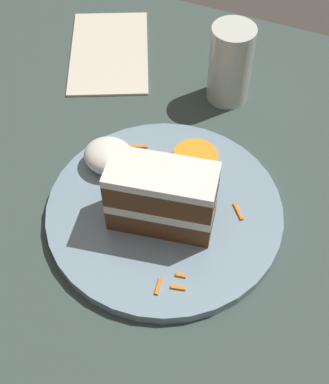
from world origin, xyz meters
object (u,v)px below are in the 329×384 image
at_px(plate, 164,211).
at_px(cake_slice, 162,197).
at_px(cream_dollop, 109,156).
at_px(menu_card, 109,52).
at_px(orange_garnish, 196,157).
at_px(drinking_glass, 230,69).

bearing_deg(plate, cake_slice, 102.70).
distance_m(cream_dollop, menu_card, 0.26).
height_order(cake_slice, cream_dollop, cake_slice).
height_order(plate, menu_card, plate).
xyz_separation_m(orange_garnish, menu_card, (0.22, -0.18, -0.02)).
distance_m(plate, drinking_glass, 0.25).
xyz_separation_m(plate, orange_garnish, (-0.01, -0.09, 0.01)).
height_order(cream_dollop, orange_garnish, cream_dollop).
bearing_deg(cake_slice, orange_garnish, -11.48).
height_order(plate, cake_slice, cake_slice).
relative_size(orange_garnish, menu_card, 0.29).
bearing_deg(cream_dollop, cake_slice, 150.90).
relative_size(plate, cake_slice, 2.23).
bearing_deg(orange_garnish, drinking_glass, -87.80).
relative_size(cream_dollop, orange_garnish, 1.09).
height_order(plate, orange_garnish, orange_garnish).
xyz_separation_m(cream_dollop, menu_card, (0.12, -0.23, -0.03)).
distance_m(cake_slice, drinking_glass, 0.26).
xyz_separation_m(plate, cream_dollop, (0.10, -0.04, 0.03)).
bearing_deg(plate, menu_card, -51.68).
distance_m(plate, orange_garnish, 0.09).
height_order(cake_slice, orange_garnish, cake_slice).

